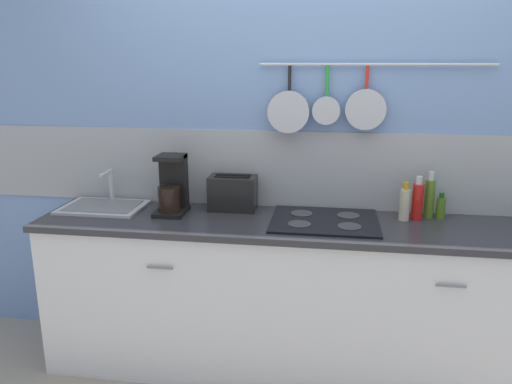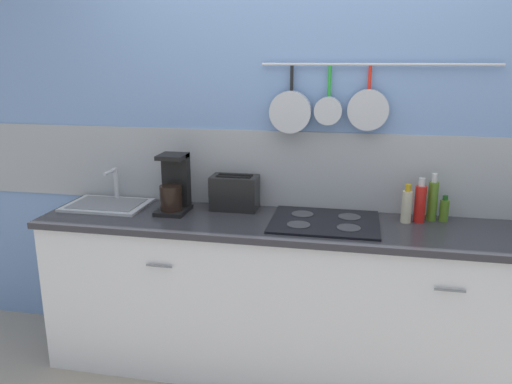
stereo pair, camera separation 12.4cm
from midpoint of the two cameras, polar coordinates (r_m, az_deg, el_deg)
ground_plane at (r=3.08m, az=3.79°, el=-19.55°), size 12.00×12.00×0.00m
wall_back at (r=2.90m, az=4.77°, el=5.52°), size 7.20×0.15×2.60m
cabinet_base at (r=2.86m, az=3.94°, el=-12.42°), size 2.86×0.54×0.86m
countertop at (r=2.68m, az=4.11°, el=-3.89°), size 2.90×0.56×0.03m
sink_basin at (r=3.08m, az=-18.12°, el=-1.44°), size 0.47×0.34×0.21m
coffee_maker at (r=2.87m, az=-10.80°, el=0.38°), size 0.17×0.21×0.33m
toaster at (r=2.89m, az=-3.90°, el=-0.11°), size 0.29×0.16×0.20m
cooktop at (r=2.70m, az=6.53°, el=-3.29°), size 0.57×0.47×0.01m
bottle_vinegar at (r=2.79m, az=15.42°, el=-1.30°), size 0.06×0.06×0.21m
bottle_dish_soap at (r=2.82m, az=16.79°, el=-0.94°), size 0.06×0.06×0.24m
bottle_olive_oil at (r=2.87m, az=18.04°, el=-0.60°), size 0.05×0.05×0.26m
bottle_cooking_wine at (r=2.89m, az=19.22°, el=-1.66°), size 0.05×0.05×0.14m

